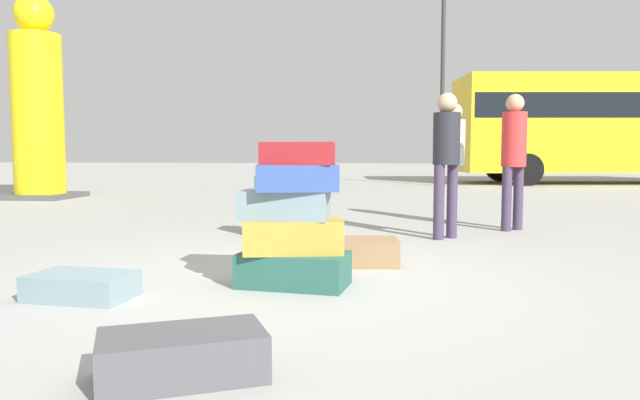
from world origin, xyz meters
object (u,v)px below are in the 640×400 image
suitcase_slate_behind_tower (82,286)px  yellow_dummy_statue (38,109)px  lamp_post (444,21)px  suitcase_tower (293,226)px  person_bearded_onlooker (454,152)px  parked_bus (612,122)px  person_passerby_in_red (514,150)px  person_tourist_with_camera (446,152)px  suitcase_brown_foreground_near (354,252)px  suitcase_teal_white_trunk (266,206)px  suitcase_charcoal_foreground_far (182,355)px

suitcase_slate_behind_tower → yellow_dummy_statue: size_ratio=0.16×
yellow_dummy_statue → lamp_post: lamp_post is taller
suitcase_slate_behind_tower → lamp_post: lamp_post is taller
suitcase_tower → lamp_post: (2.15, 12.69, 4.08)m
suitcase_slate_behind_tower → person_bearded_onlooker: size_ratio=0.41×
parked_bus → person_passerby_in_red: bearing=-120.9°
person_bearded_onlooker → person_tourist_with_camera: 1.59m
suitcase_brown_foreground_near → person_bearded_onlooker: size_ratio=0.47×
suitcase_teal_white_trunk → lamp_post: bearing=74.9°
person_bearded_onlooker → person_tourist_with_camera: same height
suitcase_brown_foreground_near → person_bearded_onlooker: person_bearded_onlooker is taller
person_passerby_in_red → lamp_post: bearing=-129.9°
yellow_dummy_statue → suitcase_tower: bearing=-48.5°
suitcase_brown_foreground_near → person_tourist_with_camera: bearing=54.7°
parked_bus → lamp_post: lamp_post is taller
suitcase_tower → suitcase_brown_foreground_near: size_ratio=1.38×
suitcase_tower → person_tourist_with_camera: (1.33, 2.51, 0.53)m
person_passerby_in_red → yellow_dummy_statue: (-8.71, 4.01, 0.84)m
suitcase_brown_foreground_near → person_passerby_in_red: (1.83, 2.46, 0.89)m
suitcase_teal_white_trunk → lamp_post: 11.41m
suitcase_teal_white_trunk → suitcase_slate_behind_tower: bearing=-101.5°
suitcase_teal_white_trunk → person_passerby_in_red: size_ratio=0.42×
person_passerby_in_red → yellow_dummy_statue: yellow_dummy_statue is taller
suitcase_charcoal_foreground_far → parked_bus: 18.04m
person_passerby_in_red → parked_bus: 12.29m
person_bearded_onlooker → suitcase_tower: bearing=-14.6°
person_tourist_with_camera → parked_bus: size_ratio=0.18×
suitcase_charcoal_foreground_far → parked_bus: parked_bus is taller
person_tourist_with_camera → yellow_dummy_statue: 9.23m
person_passerby_in_red → suitcase_charcoal_foreground_far: bearing=24.4°
suitcase_slate_behind_tower → person_tourist_with_camera: bearing=54.6°
person_bearded_onlooker → parked_bus: 11.90m
person_tourist_with_camera → suitcase_tower: bearing=18.5°
yellow_dummy_statue → person_tourist_with_camera: bearing=-31.7°
suitcase_teal_white_trunk → suitcase_slate_behind_tower: suitcase_teal_white_trunk is taller
suitcase_slate_behind_tower → suitcase_brown_foreground_near: suitcase_brown_foreground_near is taller
parked_bus → person_bearded_onlooker: bearing=-125.3°
person_tourist_with_camera → parked_bus: 13.41m
suitcase_brown_foreground_near → person_passerby_in_red: person_passerby_in_red is taller
suitcase_teal_white_trunk → person_bearded_onlooker: bearing=35.8°
suitcase_teal_white_trunk → suitcase_charcoal_foreground_far: suitcase_teal_white_trunk is taller
lamp_post → suitcase_tower: bearing=-99.6°
suitcase_tower → person_passerby_in_red: (2.23, 3.32, 0.55)m
suitcase_teal_white_trunk → person_passerby_in_red: bearing=16.8°
suitcase_teal_white_trunk → lamp_post: size_ratio=0.10×
suitcase_tower → suitcase_teal_white_trunk: size_ratio=1.49×
suitcase_brown_foreground_near → lamp_post: lamp_post is taller
suitcase_brown_foreground_near → yellow_dummy_statue: size_ratio=0.19×
yellow_dummy_statue → parked_bus: bearing=27.5°
suitcase_tower → suitcase_brown_foreground_near: (0.40, 0.87, -0.33)m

